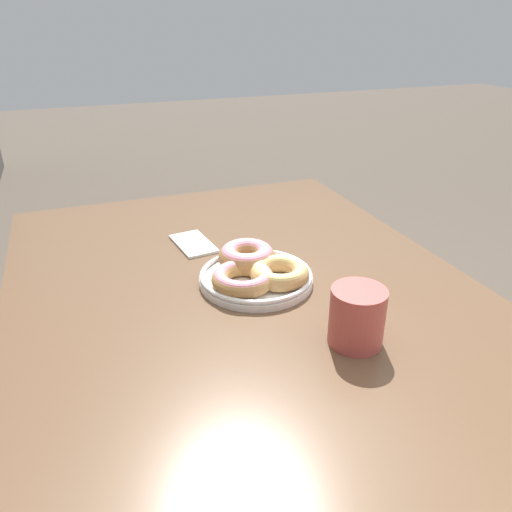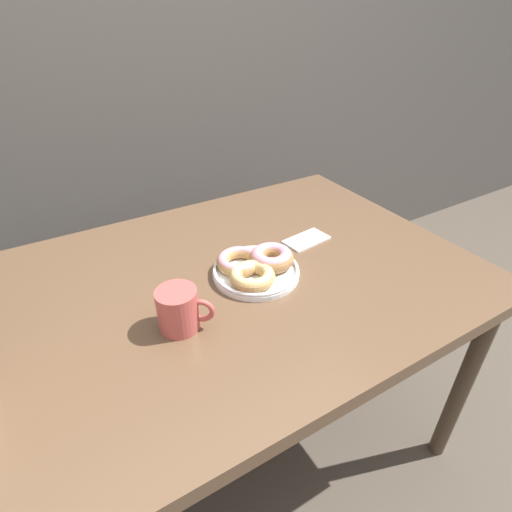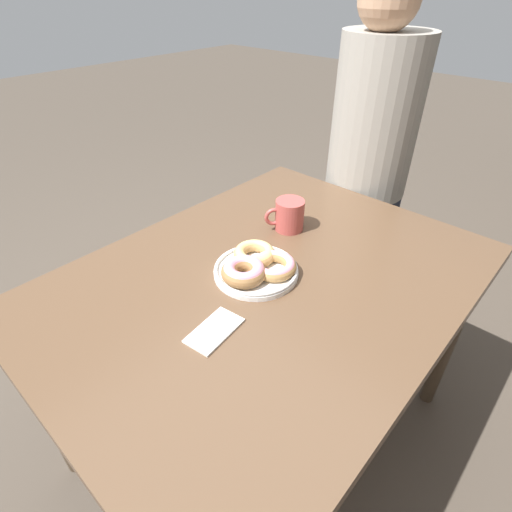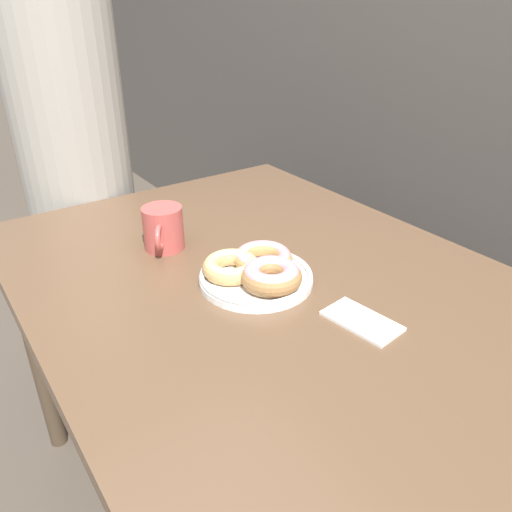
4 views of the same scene
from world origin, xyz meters
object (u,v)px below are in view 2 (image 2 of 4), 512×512
donut_plate (256,266)px  napkin (306,240)px  coffee_mug (179,309)px  dining_table (246,292)px

donut_plate → napkin: size_ratio=1.71×
donut_plate → coffee_mug: (-0.25, -0.09, 0.02)m
coffee_mug → napkin: 0.50m
donut_plate → coffee_mug: 0.26m
coffee_mug → dining_table: bearing=26.2°
dining_table → donut_plate: (0.02, -0.03, 0.10)m
donut_plate → napkin: 0.24m
dining_table → coffee_mug: bearing=-153.8°
coffee_mug → napkin: size_ratio=0.80×
napkin → donut_plate: bearing=-161.8°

